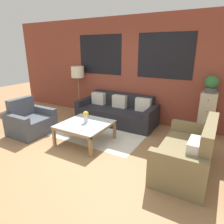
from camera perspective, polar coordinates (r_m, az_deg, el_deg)
ground_plane at (r=4.07m, az=-10.32°, el=-11.73°), size 16.00×16.00×0.00m
wall_back_brick at (r=5.65m, az=5.13°, el=11.87°), size 8.40×0.09×2.80m
rug at (r=4.99m, az=-3.10°, el=-5.66°), size 2.16×1.63×0.00m
couch_dark at (r=5.52m, az=1.43°, el=-0.17°), size 2.17×0.88×0.78m
settee_vintage at (r=3.60m, az=20.90°, el=-11.29°), size 0.80×1.51×0.92m
armchair_corner at (r=5.22m, az=-22.26°, el=-2.69°), size 0.80×0.94×0.84m
coffee_table at (r=4.37m, az=-7.69°, el=-3.95°), size 1.01×1.01×0.44m
floor_lamp at (r=6.27m, az=-9.76°, el=10.78°), size 0.39×0.39×1.46m
drawer_cabinet at (r=5.07m, az=25.43°, el=-0.77°), size 0.34×0.39×1.05m
potted_plant at (r=4.91m, az=26.54°, el=7.19°), size 0.29×0.29×0.38m
flower_vase at (r=4.35m, az=-7.50°, el=-1.07°), size 0.12×0.12×0.26m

